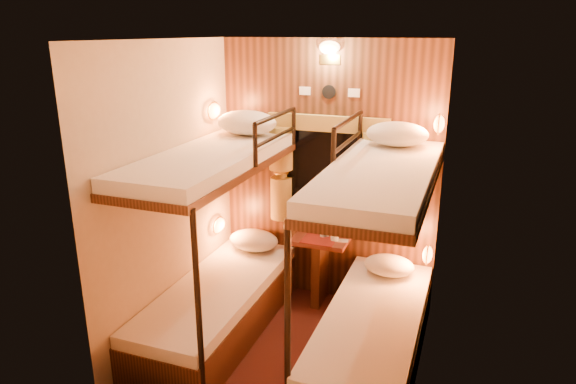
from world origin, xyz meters
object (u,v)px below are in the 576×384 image
at_px(table, 320,262).
at_px(bottle_right, 335,229).
at_px(bunk_left, 217,272).
at_px(bunk_right, 374,300).
at_px(bottle_left, 323,227).

bearing_deg(table, bottle_right, -4.12).
xyz_separation_m(bunk_left, bunk_right, (1.30, 0.00, 0.00)).
bearing_deg(bunk_left, bunk_right, 0.00).
bearing_deg(table, bunk_left, -129.67).
xyz_separation_m(bunk_right, bottle_left, (-0.64, 0.82, 0.19)).
distance_m(bunk_left, bottle_right, 1.12).
bearing_deg(bunk_right, table, 129.67).
relative_size(bunk_left, bottle_right, 7.14).
distance_m(bunk_right, bottle_right, 0.95).
bearing_deg(bunk_right, bottle_left, 127.66).
bearing_deg(table, bottle_left, 74.21).
height_order(bunk_right, bottle_right, bunk_right).
relative_size(bunk_right, bottle_left, 8.57).
distance_m(bunk_right, bottle_left, 1.06).
distance_m(bunk_left, bottle_left, 1.07).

